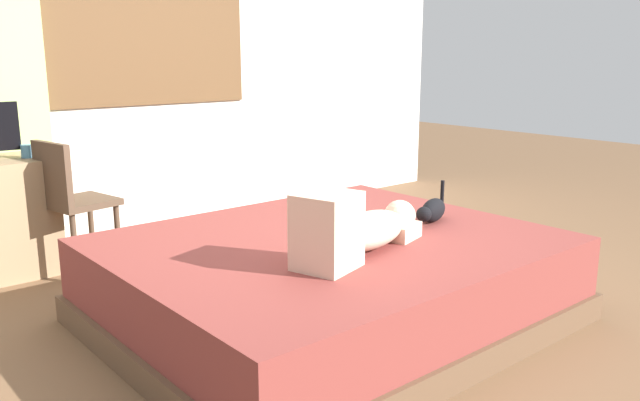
# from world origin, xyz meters

# --- Properties ---
(ground_plane) EXTENTS (16.00, 16.00, 0.00)m
(ground_plane) POSITION_xyz_m (0.00, 0.00, 0.00)
(ground_plane) COLOR brown
(back_wall_with_window) EXTENTS (6.40, 0.14, 2.90)m
(back_wall_with_window) POSITION_xyz_m (0.00, 2.32, 1.46)
(back_wall_with_window) COLOR silver
(back_wall_with_window) RESTS_ON ground
(bed) EXTENTS (2.22, 1.85, 0.45)m
(bed) POSITION_xyz_m (-0.05, -0.00, 0.22)
(bed) COLOR brown
(bed) RESTS_ON ground
(person_lying) EXTENTS (0.93, 0.49, 0.34)m
(person_lying) POSITION_xyz_m (-0.10, -0.26, 0.57)
(person_lying) COLOR #CCB299
(person_lying) RESTS_ON bed
(cat) EXTENTS (0.34, 0.20, 0.21)m
(cat) POSITION_xyz_m (0.60, -0.12, 0.52)
(cat) COLOR black
(cat) RESTS_ON bed
(cup) EXTENTS (0.08, 0.08, 0.08)m
(cup) POSITION_xyz_m (-0.97, 1.85, 0.78)
(cup) COLOR teal
(cup) RESTS_ON desk
(chair_by_desk) EXTENTS (0.44, 0.44, 0.86)m
(chair_by_desk) POSITION_xyz_m (-0.81, 1.60, 0.51)
(chair_by_desk) COLOR #4C3828
(chair_by_desk) RESTS_ON ground
(curtain_left) EXTENTS (0.44, 0.06, 2.61)m
(curtain_left) POSITION_xyz_m (-0.92, 2.20, 1.31)
(curtain_left) COLOR #ADCC75
(curtain_left) RESTS_ON ground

